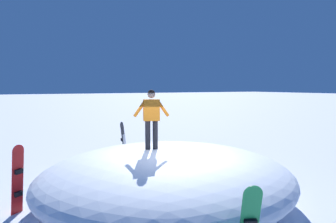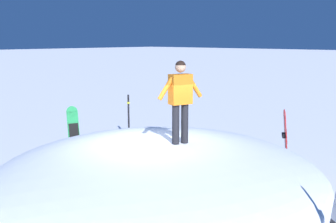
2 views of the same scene
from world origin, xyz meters
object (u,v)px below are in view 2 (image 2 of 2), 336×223
at_px(snowboard_secondary_upright, 74,136).
at_px(backpack_near, 224,150).
at_px(snowboard_tertiary_upright, 285,142).
at_px(trail_marker_pole, 129,115).
at_px(backpack_far, 132,143).
at_px(snowboarder_standing, 180,95).

distance_m(snowboard_secondary_upright, backpack_near, 4.25).
bearing_deg(backpack_near, snowboard_secondary_upright, 56.13).
xyz_separation_m(snowboard_secondary_upright, backpack_near, (-2.34, -3.49, -0.64)).
relative_size(snowboard_tertiary_upright, trail_marker_pole, 1.12).
bearing_deg(backpack_far, snowboard_tertiary_upright, -170.04).
distance_m(snowboard_secondary_upright, snowboard_tertiary_upright, 5.40).
xyz_separation_m(snowboarder_standing, trail_marker_pole, (5.11, -3.23, -1.49)).
relative_size(snowboard_secondary_upright, snowboard_tertiary_upright, 0.95).
bearing_deg(snowboard_tertiary_upright, backpack_near, -12.73).
height_order(snowboarder_standing, snowboard_tertiary_upright, snowboarder_standing).
bearing_deg(trail_marker_pole, snowboarder_standing, 147.71).
xyz_separation_m(snowboarder_standing, backpack_far, (4.04, -2.39, -2.12)).
bearing_deg(snowboard_tertiary_upright, snowboarder_standing, 79.31).
bearing_deg(backpack_far, snowboarder_standing, 149.37).
bearing_deg(snowboarder_standing, backpack_near, -67.49).
bearing_deg(snowboard_secondary_upright, trail_marker_pole, -67.79).
xyz_separation_m(snowboard_tertiary_upright, trail_marker_pole, (5.71, -0.02, -0.08)).
height_order(snowboard_tertiary_upright, trail_marker_pole, snowboard_tertiary_upright).
bearing_deg(backpack_far, snowboard_secondary_upright, 94.36).
distance_m(snowboarder_standing, backpack_near, 4.52).
bearing_deg(backpack_far, trail_marker_pole, -38.02).
height_order(snowboard_secondary_upright, snowboard_tertiary_upright, snowboard_tertiary_upright).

